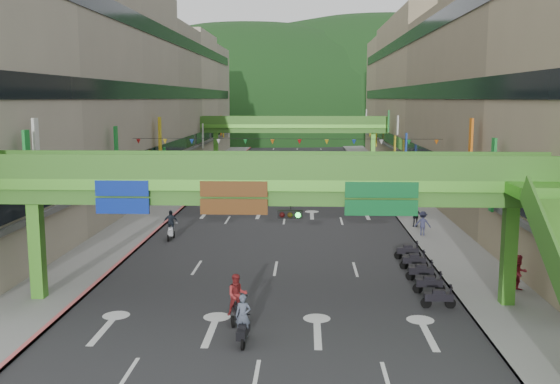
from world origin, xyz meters
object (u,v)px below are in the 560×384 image
Objects in this scene: overpass_near at (289,196)px; scooter_rider_mid at (237,298)px; car_yellow at (294,177)px; pedestrian_red at (519,276)px; car_silver at (244,193)px; scooter_rider_near at (243,322)px.

overpass_near is 5.05m from scooter_rider_mid.
overpass_near is at bearing 43.57° from scooter_rider_mid.
overpass_near reaches higher than car_yellow.
overpass_near reaches higher than pedestrian_red.
car_yellow is 2.49× the size of pedestrian_red.
car_silver is at bearing -102.94° from car_yellow.
scooter_rider_mid is 32.67m from car_silver.
scooter_rider_mid is at bearing -136.43° from overpass_near.
overpass_near is at bearing 69.22° from scooter_rider_near.
scooter_rider_near is 14.70m from pedestrian_red.
pedestrian_red reaches higher than car_silver.
car_silver is at bearing 99.55° from overpass_near.
overpass_near is 15.51× the size of pedestrian_red.
pedestrian_red is at bearing -53.94° from car_silver.
car_yellow is at bearing 73.73° from car_silver.
overpass_near is 7.14× the size of car_silver.
scooter_rider_mid is at bearing -83.17° from car_yellow.
scooter_rider_mid reaches higher than scooter_rider_near.
scooter_rider_near is at bearing -82.46° from car_yellow.
car_yellow is at bearing 90.75° from overpass_near.
scooter_rider_near is at bearing -78.15° from scooter_rider_mid.
scooter_rider_near is (-1.66, -4.38, -4.27)m from overpass_near.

